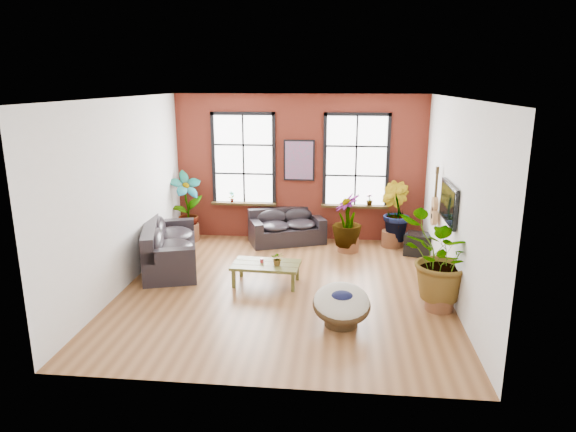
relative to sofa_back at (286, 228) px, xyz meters
name	(u,v)px	position (x,y,z in m)	size (l,w,h in m)	color
room	(285,196)	(0.27, -2.71, 1.38)	(6.04, 6.54, 3.54)	brown
sofa_back	(286,228)	(0.00, 0.00, 0.00)	(1.93, 1.43, 0.80)	black
sofa_left	(168,246)	(-2.30, -1.91, 0.07)	(1.66, 2.60, 0.95)	black
coffee_table	(266,266)	(-0.11, -2.68, 0.00)	(1.31, 0.80, 0.49)	#444418
papasan_chair	(342,304)	(1.33, -4.26, -0.01)	(0.97, 0.99, 0.69)	#382614
poster	(299,160)	(0.27, 0.32, 1.59)	(0.74, 0.06, 0.98)	black
tv_wall_unit	(444,205)	(3.20, -2.26, 1.18)	(0.13, 1.86, 1.20)	black
media_box	(419,244)	(3.05, -0.63, -0.12)	(0.71, 0.65, 0.49)	black
pot_back_left	(188,232)	(-2.42, -0.10, -0.16)	(0.63, 0.63, 0.41)	brown
pot_back_right	(393,238)	(2.52, -0.06, -0.17)	(0.63, 0.63, 0.38)	brown
pot_right_wall	(439,300)	(2.99, -3.51, -0.19)	(0.56, 0.56, 0.35)	brown
pot_mid	(348,244)	(1.48, -0.54, -0.19)	(0.57, 0.57, 0.35)	brown
floor_plant_back_left	(187,203)	(-2.41, -0.09, 0.57)	(0.82, 0.56, 1.56)	#175717
floor_plant_back_right	(395,212)	(2.54, -0.03, 0.47)	(0.76, 0.61, 1.37)	#175717
floor_plant_right_wall	(441,259)	(2.97, -3.50, 0.55)	(1.35, 1.17, 1.50)	#175717
floor_plant_mid	(347,220)	(1.44, -0.56, 0.38)	(0.67, 0.67, 1.20)	#175717
table_plant	(277,259)	(0.12, -2.74, 0.18)	(0.24, 0.21, 0.26)	#175717
sill_plant_left	(232,197)	(-1.38, 0.27, 0.67)	(0.14, 0.10, 0.27)	#175717
sill_plant_right	(370,200)	(1.97, 0.27, 0.67)	(0.15, 0.15, 0.27)	#175717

